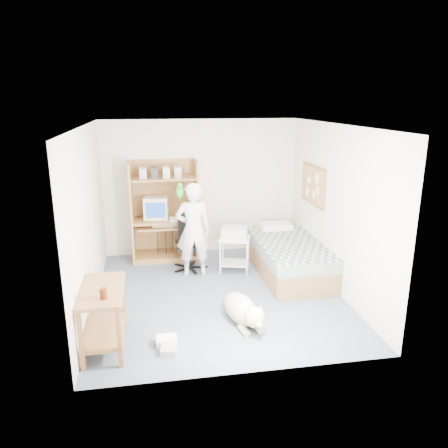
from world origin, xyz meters
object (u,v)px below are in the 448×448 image
bed (289,257)px  person (193,230)px  side_desk (103,309)px  computer_hutch (165,215)px  printer_cart (234,249)px  dog (243,310)px  office_chair (189,250)px

bed → person: size_ratio=1.29×
bed → side_desk: (-2.85, -1.82, 0.21)m
computer_hutch → printer_cart: size_ratio=2.96×
side_desk → dog: side_desk is taller
dog → person: bearing=93.1°
side_desk → office_chair: 2.64m
side_desk → printer_cart: bearing=46.3°
office_chair → computer_hutch: bearing=125.3°
bed → side_desk: size_ratio=2.02×
person → printer_cart: size_ratio=2.59×
side_desk → person: person is taller
bed → printer_cart: bed is taller
computer_hutch → person: bearing=-65.0°
side_desk → dog: (1.73, 0.28, -0.31)m
bed → person: bearing=172.4°
side_desk → printer_cart: 2.85m
side_desk → office_chair: bearing=62.2°
computer_hutch → office_chair: computer_hutch is taller
dog → printer_cart: size_ratio=1.85×
computer_hutch → person: computer_hutch is taller
office_chair → printer_cart: bearing=-16.3°
computer_hutch → bed: size_ratio=0.89×
office_chair → person: person is taller
office_chair → printer_cart: 0.79m
computer_hutch → side_desk: bearing=-106.1°
bed → dog: bed is taller
computer_hutch → side_desk: size_ratio=1.80×
computer_hutch → printer_cart: 1.48m
bed → side_desk: side_desk is taller
person → dog: 1.90m
bed → person: 1.67m
office_chair → side_desk: bearing=-114.2°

